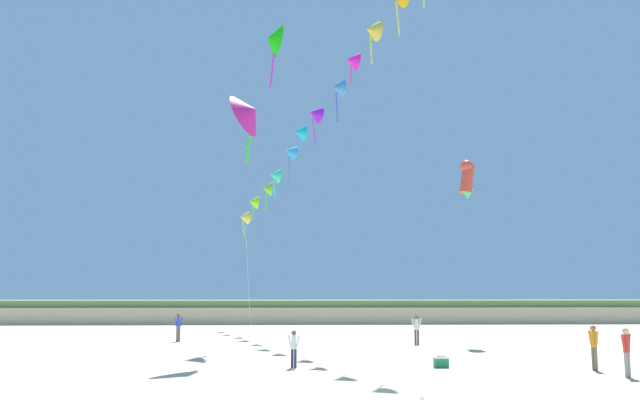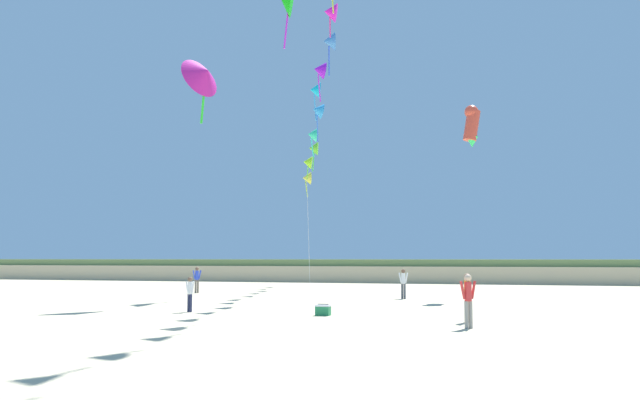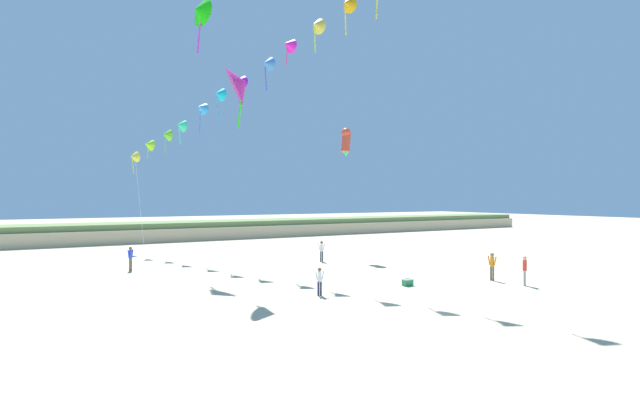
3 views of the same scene
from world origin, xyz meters
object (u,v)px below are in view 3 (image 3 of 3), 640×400
person_far_left (492,264)px  beach_cooler (408,282)px  person_near_right (322,250)px  large_kite_low_lead (199,11)px  person_near_left (320,279)px  person_far_right (525,268)px  large_kite_high_solo (240,84)px  person_mid_center (130,257)px  large_kite_mid_trail (346,141)px

person_far_left → beach_cooler: (-5.76, 1.25, -0.79)m
person_far_left → beach_cooler: person_far_left is taller
person_near_right → large_kite_low_lead: bearing=152.7°
person_near_left → large_kite_low_lead: (-1.46, 16.33, 19.11)m
large_kite_low_lead → beach_cooler: large_kite_low_lead is taller
person_far_right → beach_cooler: person_far_right is taller
large_kite_low_lead → person_far_right: bearing=-56.1°
large_kite_low_lead → beach_cooler: bearing=-65.7°
beach_cooler → person_far_right: bearing=-30.2°
large_kite_low_lead → large_kite_high_solo: 13.47m
person_near_right → large_kite_high_solo: (-9.45, -6.34, 11.00)m
person_near_left → person_near_right: bearing=58.8°
person_mid_center → large_kite_high_solo: (4.72, -8.93, 10.99)m
person_near_right → person_mid_center: bearing=169.6°
person_mid_center → person_far_right: person_far_right is taller
person_far_right → beach_cooler: size_ratio=3.05×
person_far_left → person_near_left: bearing=173.5°
person_mid_center → person_far_right: bearing=-43.6°
person_far_left → person_far_right: 2.22m
person_near_right → person_far_left: (4.53, -13.20, 0.03)m
large_kite_low_lead → person_near_left: bearing=-84.9°
person_far_left → person_far_right: (0.19, -2.21, 0.01)m
large_kite_mid_trail → beach_cooler: size_ratio=4.37×
person_mid_center → large_kite_high_solo: bearing=-62.1°
person_far_left → beach_cooler: bearing=167.7°
person_near_right → person_far_right: bearing=-73.0°
person_near_right → large_kite_high_solo: size_ratio=0.44×
person_far_right → large_kite_high_solo: size_ratio=0.46×
large_kite_high_solo → person_far_left: bearing=-26.2°
large_kite_mid_trail → person_far_right: bearing=-87.0°
person_far_left → beach_cooler: size_ratio=3.02×
person_mid_center → beach_cooler: 19.48m
person_near_right → large_kite_mid_trail: large_kite_mid_trail is taller
person_near_left → large_kite_mid_trail: bearing=52.0°
large_kite_low_lead → large_kite_mid_trail: bearing=-10.4°
person_near_left → large_kite_mid_trail: (10.98, 14.04, 9.32)m
person_far_left → large_kite_low_lead: (-13.17, 17.67, 18.96)m
person_far_left → large_kite_mid_trail: 17.92m
person_near_right → person_far_left: bearing=-71.1°
person_far_right → large_kite_low_lead: large_kite_low_lead is taller
person_mid_center → person_far_right: size_ratio=0.97×
person_mid_center → person_far_left: person_far_left is taller
person_near_left → person_far_right: (11.91, -3.55, 0.15)m
person_mid_center → large_kite_mid_trail: large_kite_mid_trail is taller
large_kite_low_lead → large_kite_mid_trail: 16.00m
person_near_left → beach_cooler: person_near_left is taller
person_mid_center → large_kite_low_lead: size_ratio=0.37×
person_far_left → large_kite_high_solo: size_ratio=0.45×
person_far_left → person_mid_center: bearing=139.8°
person_far_left → large_kite_mid_trail: large_kite_mid_trail is taller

